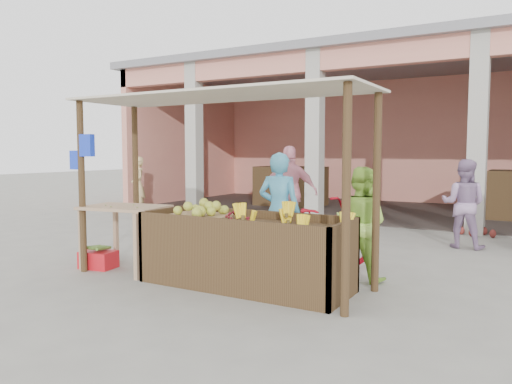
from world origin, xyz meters
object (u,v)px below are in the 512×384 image
Objects in this scene: fruit_stall at (245,255)px; side_table at (125,216)px; red_crate at (98,260)px; motorcycle at (322,224)px; vendor_green at (360,221)px; vendor_blue at (279,207)px.

side_table reaches higher than fruit_stall.
motorcycle is at bearing 32.22° from red_crate.
vendor_green reaches higher than motorcycle.
fruit_stall is 1.28× the size of motorcycle.
vendor_blue is (2.27, 1.24, 0.76)m from red_crate.
side_table is 0.78m from red_crate.
red_crate is (-0.43, -0.10, -0.64)m from side_table.
red_crate is 3.73m from vendor_green.
vendor_green is at bearing -112.70° from motorcycle.
vendor_blue reaches higher than side_table.
red_crate is 2.70m from vendor_blue.
side_table is at bearing 28.96° from vendor_green.
red_crate is 3.38m from motorcycle.
side_table is 2.60× the size of red_crate.
vendor_blue is at bearing 93.19° from fruit_stall.
vendor_blue is at bearing -170.74° from motorcycle.
vendor_blue is at bearing 8.57° from vendor_green.
side_table is 0.79× the size of vendor_green.
fruit_stall reaches higher than red_crate.
motorcycle is at bearing 36.40° from side_table.
side_table is 2.16m from vendor_blue.
fruit_stall is 1.57m from vendor_green.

